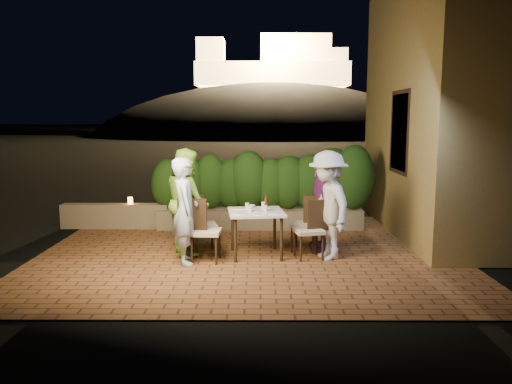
{
  "coord_description": "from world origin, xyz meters",
  "views": [
    {
      "loc": [
        0.16,
        -7.84,
        2.25
      ],
      "look_at": [
        0.13,
        0.29,
        1.05
      ],
      "focal_mm": 35.0,
      "sensor_mm": 36.0,
      "label": 1
    }
  ],
  "objects_px": {
    "parapet_lamp": "(130,201)",
    "chair_left_back": "(203,224)",
    "chair_left_front": "(206,230)",
    "diner_white": "(328,205)",
    "bowl": "(250,206)",
    "chair_right_back": "(305,223)",
    "diner_purple": "(322,202)",
    "chair_right_front": "(309,229)",
    "beer_bottle": "(266,202)",
    "diner_green": "(188,201)",
    "diner_blue": "(185,211)",
    "dining_table": "(256,233)"
  },
  "relations": [
    {
      "from": "bowl",
      "to": "diner_green",
      "type": "xyz_separation_m",
      "value": [
        -1.05,
        -0.14,
        0.11
      ]
    },
    {
      "from": "chair_right_front",
      "to": "parapet_lamp",
      "type": "xyz_separation_m",
      "value": [
        -3.46,
        2.27,
        0.09
      ]
    },
    {
      "from": "chair_left_front",
      "to": "chair_right_back",
      "type": "distance_m",
      "value": 1.76
    },
    {
      "from": "diner_white",
      "to": "parapet_lamp",
      "type": "bearing_deg",
      "value": -140.14
    },
    {
      "from": "chair_left_back",
      "to": "chair_right_back",
      "type": "relative_size",
      "value": 1.02
    },
    {
      "from": "dining_table",
      "to": "diner_blue",
      "type": "bearing_deg",
      "value": -158.5
    },
    {
      "from": "chair_right_front",
      "to": "chair_right_back",
      "type": "relative_size",
      "value": 0.99
    },
    {
      "from": "chair_right_back",
      "to": "diner_purple",
      "type": "xyz_separation_m",
      "value": [
        0.3,
        0.06,
        0.35
      ]
    },
    {
      "from": "beer_bottle",
      "to": "parapet_lamp",
      "type": "bearing_deg",
      "value": 143.16
    },
    {
      "from": "chair_right_front",
      "to": "diner_purple",
      "type": "height_order",
      "value": "diner_purple"
    },
    {
      "from": "diner_purple",
      "to": "parapet_lamp",
      "type": "xyz_separation_m",
      "value": [
        -3.74,
        1.72,
        -0.26
      ]
    },
    {
      "from": "parapet_lamp",
      "to": "chair_left_front",
      "type": "bearing_deg",
      "value": -53.52
    },
    {
      "from": "parapet_lamp",
      "to": "beer_bottle",
      "type": "bearing_deg",
      "value": -36.84
    },
    {
      "from": "diner_green",
      "to": "bowl",
      "type": "bearing_deg",
      "value": -101.63
    },
    {
      "from": "bowl",
      "to": "chair_right_back",
      "type": "height_order",
      "value": "chair_right_back"
    },
    {
      "from": "diner_purple",
      "to": "parapet_lamp",
      "type": "relative_size",
      "value": 11.89
    },
    {
      "from": "diner_blue",
      "to": "diner_purple",
      "type": "xyz_separation_m",
      "value": [
        2.23,
        0.82,
        0.0
      ]
    },
    {
      "from": "chair_right_front",
      "to": "diner_green",
      "type": "xyz_separation_m",
      "value": [
        -2.0,
        0.34,
        0.41
      ]
    },
    {
      "from": "chair_left_front",
      "to": "diner_white",
      "type": "xyz_separation_m",
      "value": [
        1.94,
        0.17,
        0.37
      ]
    },
    {
      "from": "dining_table",
      "to": "diner_blue",
      "type": "xyz_separation_m",
      "value": [
        -1.1,
        -0.43,
        0.46
      ]
    },
    {
      "from": "diner_white",
      "to": "bowl",
      "type": "bearing_deg",
      "value": -130.5
    },
    {
      "from": "dining_table",
      "to": "chair_left_front",
      "type": "xyz_separation_m",
      "value": [
        -0.79,
        -0.34,
        0.13
      ]
    },
    {
      "from": "diner_blue",
      "to": "dining_table",
      "type": "bearing_deg",
      "value": -81.66
    },
    {
      "from": "beer_bottle",
      "to": "diner_white",
      "type": "distance_m",
      "value": 1.0
    },
    {
      "from": "chair_right_back",
      "to": "bowl",
      "type": "bearing_deg",
      "value": 16.0
    },
    {
      "from": "chair_right_front",
      "to": "diner_purple",
      "type": "bearing_deg",
      "value": -128.46
    },
    {
      "from": "bowl",
      "to": "diner_purple",
      "type": "height_order",
      "value": "diner_purple"
    },
    {
      "from": "parapet_lamp",
      "to": "chair_left_back",
      "type": "bearing_deg",
      "value": -48.53
    },
    {
      "from": "dining_table",
      "to": "diner_white",
      "type": "relative_size",
      "value": 0.51
    },
    {
      "from": "bowl",
      "to": "parapet_lamp",
      "type": "xyz_separation_m",
      "value": [
        -2.51,
        1.78,
        -0.2
      ]
    },
    {
      "from": "dining_table",
      "to": "parapet_lamp",
      "type": "xyz_separation_m",
      "value": [
        -2.61,
        2.11,
        0.2
      ]
    },
    {
      "from": "diner_white",
      "to": "diner_purple",
      "type": "height_order",
      "value": "diner_white"
    },
    {
      "from": "chair_right_front",
      "to": "parapet_lamp",
      "type": "height_order",
      "value": "chair_right_front"
    },
    {
      "from": "chair_left_front",
      "to": "diner_blue",
      "type": "relative_size",
      "value": 0.6
    },
    {
      "from": "chair_left_back",
      "to": "chair_right_back",
      "type": "distance_m",
      "value": 1.74
    },
    {
      "from": "diner_purple",
      "to": "chair_left_front",
      "type": "bearing_deg",
      "value": -66.55
    },
    {
      "from": "dining_table",
      "to": "diner_purple",
      "type": "distance_m",
      "value": 1.28
    },
    {
      "from": "chair_left_back",
      "to": "diner_purple",
      "type": "bearing_deg",
      "value": -8.0
    },
    {
      "from": "bowl",
      "to": "diner_purple",
      "type": "bearing_deg",
      "value": 2.88
    },
    {
      "from": "beer_bottle",
      "to": "dining_table",
      "type": "bearing_deg",
      "value": -167.59
    },
    {
      "from": "chair_left_back",
      "to": "parapet_lamp",
      "type": "relative_size",
      "value": 7.03
    },
    {
      "from": "chair_left_back",
      "to": "chair_right_front",
      "type": "height_order",
      "value": "chair_left_back"
    },
    {
      "from": "chair_right_back",
      "to": "parapet_lamp",
      "type": "xyz_separation_m",
      "value": [
        -3.44,
        1.78,
        0.09
      ]
    },
    {
      "from": "chair_left_front",
      "to": "diner_purple",
      "type": "distance_m",
      "value": 2.08
    },
    {
      "from": "bowl",
      "to": "chair_right_front",
      "type": "distance_m",
      "value": 1.1
    },
    {
      "from": "beer_bottle",
      "to": "diner_green",
      "type": "relative_size",
      "value": 0.16
    },
    {
      "from": "dining_table",
      "to": "diner_green",
      "type": "height_order",
      "value": "diner_green"
    },
    {
      "from": "diner_blue",
      "to": "parapet_lamp",
      "type": "height_order",
      "value": "diner_blue"
    },
    {
      "from": "chair_right_back",
      "to": "parapet_lamp",
      "type": "relative_size",
      "value": 6.89
    },
    {
      "from": "bowl",
      "to": "parapet_lamp",
      "type": "bearing_deg",
      "value": 144.58
    }
  ]
}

